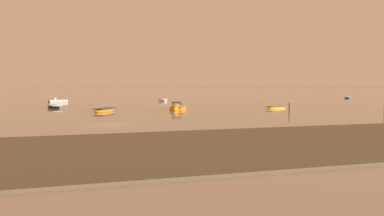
{
  "coord_description": "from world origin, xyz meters",
  "views": [
    {
      "loc": [
        -7.76,
        -43.53,
        3.98
      ],
      "look_at": [
        15.89,
        21.06,
        0.22
      ],
      "focal_mm": 43.7,
      "sensor_mm": 36.0,
      "label": 1
    }
  ],
  "objects_px": {
    "rowboat_moored_4": "(276,108)",
    "rowboat_moored_0": "(347,98)",
    "rowboat_moored_1": "(54,107)",
    "motorboat_moored_3": "(177,108)",
    "rowboat_moored_5": "(163,100)",
    "rowboat_moored_6": "(104,110)",
    "motorboat_moored_2": "(55,101)",
    "mooring_post_near": "(289,107)"
  },
  "relations": [
    {
      "from": "motorboat_moored_3",
      "to": "rowboat_moored_4",
      "type": "distance_m",
      "value": 15.07
    },
    {
      "from": "rowboat_moored_5",
      "to": "mooring_post_near",
      "type": "relative_size",
      "value": 2.89
    },
    {
      "from": "rowboat_moored_1",
      "to": "motorboat_moored_2",
      "type": "xyz_separation_m",
      "value": [
        1.59,
        21.76,
        0.02
      ]
    },
    {
      "from": "rowboat_moored_4",
      "to": "motorboat_moored_3",
      "type": "bearing_deg",
      "value": 157.86
    },
    {
      "from": "rowboat_moored_0",
      "to": "motorboat_moored_3",
      "type": "height_order",
      "value": "motorboat_moored_3"
    },
    {
      "from": "rowboat_moored_4",
      "to": "rowboat_moored_6",
      "type": "relative_size",
      "value": 0.85
    },
    {
      "from": "motorboat_moored_2",
      "to": "mooring_post_near",
      "type": "relative_size",
      "value": 2.81
    },
    {
      "from": "motorboat_moored_3",
      "to": "rowboat_moored_1",
      "type": "bearing_deg",
      "value": -95.41
    },
    {
      "from": "motorboat_moored_2",
      "to": "rowboat_moored_5",
      "type": "relative_size",
      "value": 0.97
    },
    {
      "from": "rowboat_moored_4",
      "to": "rowboat_moored_5",
      "type": "relative_size",
      "value": 0.85
    },
    {
      "from": "rowboat_moored_1",
      "to": "rowboat_moored_6",
      "type": "distance_m",
      "value": 13.54
    },
    {
      "from": "motorboat_moored_3",
      "to": "mooring_post_near",
      "type": "distance_m",
      "value": 16.09
    },
    {
      "from": "motorboat_moored_3",
      "to": "rowboat_moored_6",
      "type": "distance_m",
      "value": 10.64
    },
    {
      "from": "rowboat_moored_5",
      "to": "rowboat_moored_6",
      "type": "distance_m",
      "value": 37.63
    },
    {
      "from": "rowboat_moored_1",
      "to": "rowboat_moored_5",
      "type": "height_order",
      "value": "rowboat_moored_5"
    },
    {
      "from": "rowboat_moored_1",
      "to": "rowboat_moored_6",
      "type": "bearing_deg",
      "value": -167.13
    },
    {
      "from": "rowboat_moored_1",
      "to": "rowboat_moored_6",
      "type": "xyz_separation_m",
      "value": [
        5.85,
        -12.21,
        0.01
      ]
    },
    {
      "from": "rowboat_moored_4",
      "to": "mooring_post_near",
      "type": "xyz_separation_m",
      "value": [
        -2.55,
        -7.67,
        0.52
      ]
    },
    {
      "from": "rowboat_moored_6",
      "to": "mooring_post_near",
      "type": "relative_size",
      "value": 2.89
    },
    {
      "from": "motorboat_moored_2",
      "to": "mooring_post_near",
      "type": "distance_m",
      "value": 51.41
    },
    {
      "from": "motorboat_moored_3",
      "to": "rowboat_moored_5",
      "type": "height_order",
      "value": "motorboat_moored_3"
    },
    {
      "from": "motorboat_moored_2",
      "to": "mooring_post_near",
      "type": "bearing_deg",
      "value": 110.85
    },
    {
      "from": "rowboat_moored_4",
      "to": "rowboat_moored_5",
      "type": "bearing_deg",
      "value": 90.3
    },
    {
      "from": "rowboat_moored_0",
      "to": "rowboat_moored_1",
      "type": "relative_size",
      "value": 0.93
    },
    {
      "from": "motorboat_moored_3",
      "to": "mooring_post_near",
      "type": "xyz_separation_m",
      "value": [
        12.27,
        -10.41,
        0.4
      ]
    },
    {
      "from": "motorboat_moored_3",
      "to": "rowboat_moored_0",
      "type": "bearing_deg",
      "value": 150.01
    },
    {
      "from": "motorboat_moored_2",
      "to": "rowboat_moored_1",
      "type": "bearing_deg",
      "value": 74.79
    },
    {
      "from": "rowboat_moored_6",
      "to": "mooring_post_near",
      "type": "bearing_deg",
      "value": -74.63
    },
    {
      "from": "motorboat_moored_3",
      "to": "rowboat_moored_6",
      "type": "relative_size",
      "value": 1.1
    },
    {
      "from": "motorboat_moored_2",
      "to": "motorboat_moored_3",
      "type": "bearing_deg",
      "value": 103.08
    },
    {
      "from": "motorboat_moored_3",
      "to": "rowboat_moored_4",
      "type": "height_order",
      "value": "motorboat_moored_3"
    },
    {
      "from": "rowboat_moored_1",
      "to": "motorboat_moored_3",
      "type": "relative_size",
      "value": 0.9
    },
    {
      "from": "rowboat_moored_1",
      "to": "rowboat_moored_4",
      "type": "distance_m",
      "value": 34.37
    },
    {
      "from": "rowboat_moored_1",
      "to": "rowboat_moored_5",
      "type": "bearing_deg",
      "value": -61.59
    },
    {
      "from": "rowboat_moored_4",
      "to": "rowboat_moored_0",
      "type": "bearing_deg",
      "value": 29.2
    },
    {
      "from": "rowboat_moored_5",
      "to": "mooring_post_near",
      "type": "distance_m",
      "value": 43.01
    },
    {
      "from": "motorboat_moored_3",
      "to": "rowboat_moored_4",
      "type": "relative_size",
      "value": 1.3
    },
    {
      "from": "rowboat_moored_4",
      "to": "rowboat_moored_5",
      "type": "xyz_separation_m",
      "value": [
        -7.44,
        35.06,
        0.04
      ]
    },
    {
      "from": "rowboat_moored_5",
      "to": "mooring_post_near",
      "type": "bearing_deg",
      "value": 8.61
    },
    {
      "from": "rowboat_moored_0",
      "to": "motorboat_moored_2",
      "type": "height_order",
      "value": "motorboat_moored_2"
    },
    {
      "from": "rowboat_moored_0",
      "to": "rowboat_moored_4",
      "type": "xyz_separation_m",
      "value": [
        -41.68,
        -36.07,
        -0.02
      ]
    },
    {
      "from": "rowboat_moored_0",
      "to": "rowboat_moored_4",
      "type": "height_order",
      "value": "rowboat_moored_0"
    }
  ]
}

